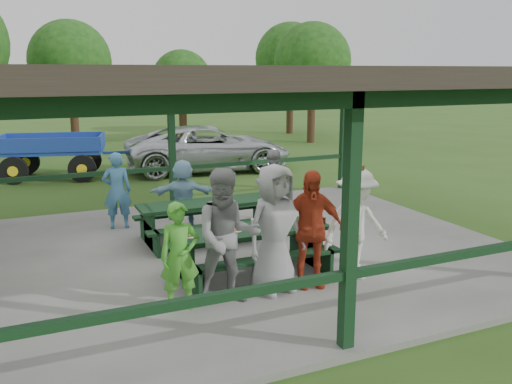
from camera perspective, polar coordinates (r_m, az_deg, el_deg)
name	(u,v)px	position (r m, az deg, el deg)	size (l,w,h in m)	color
ground	(230,256)	(9.93, -2.75, -6.74)	(90.00, 90.00, 0.00)	#32571B
concrete_slab	(230,253)	(9.91, -2.76, -6.47)	(10.00, 8.00, 0.10)	slate
pavilion_structure	(228,78)	(9.36, -2.96, 11.87)	(10.60, 8.60, 3.24)	black
picnic_table_near	(251,246)	(8.66, -0.50, -5.67)	(2.52, 1.39, 0.75)	black
picnic_table_far	(211,215)	(10.45, -4.73, -2.44)	(2.77, 1.39, 0.75)	black
table_setting	(253,226)	(8.60, -0.30, -3.62)	(2.37, 0.45, 0.10)	white
contestant_green	(180,256)	(7.42, -8.03, -6.73)	(0.54, 0.36, 1.49)	green
contestant_grey_left	(227,237)	(7.47, -3.06, -4.76)	(0.93, 0.73, 1.92)	gray
contestant_grey_mid	(275,229)	(7.86, 2.01, -3.90)	(0.93, 0.61, 1.91)	gray
contestant_red	(310,229)	(8.11, 5.67, -3.88)	(1.05, 0.44, 1.79)	#AB351C
contestant_white_fedora	(356,224)	(8.48, 10.46, -3.38)	(1.13, 0.65, 1.81)	silver
spectator_lblue	(183,195)	(11.07, -7.66, -0.30)	(1.36, 0.43, 1.47)	#86B5D0
spectator_blue	(117,191)	(11.44, -14.42, 0.15)	(0.58, 0.38, 1.59)	teal
spectator_grey	(272,184)	(11.86, 1.66, 0.84)	(0.75, 0.58, 1.53)	gray
pickup_truck	(209,148)	(18.23, -5.01, 4.62)	(2.52, 5.48, 1.52)	silver
farm_trailer	(53,155)	(18.02, -20.62, 3.65)	(4.22, 2.42, 1.46)	#1B3996
tree_left	(70,62)	(25.09, -18.98, 12.86)	(3.48, 3.48, 5.44)	#352015
tree_mid	(182,80)	(25.69, -7.81, 11.59)	(2.72, 2.72, 4.26)	#352015
tree_right	(312,61)	(25.50, 5.96, 13.51)	(3.51, 3.51, 5.48)	#352015
tree_far_right	(290,59)	(29.18, 3.65, 13.84)	(3.70, 3.70, 5.78)	#352015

